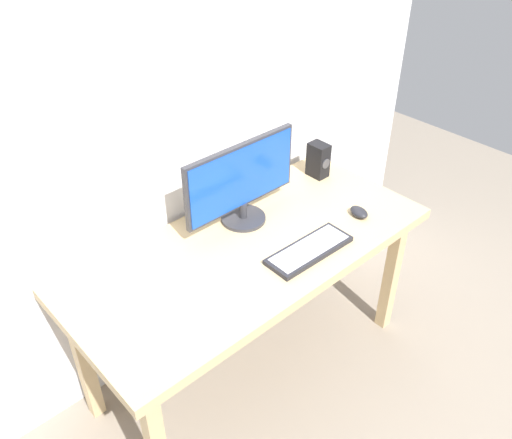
{
  "coord_description": "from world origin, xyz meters",
  "views": [
    {
      "loc": [
        -1.17,
        -1.32,
        2.15
      ],
      "look_at": [
        0.03,
        0.0,
        0.86
      ],
      "focal_mm": 37.87,
      "sensor_mm": 36.0,
      "label": 1
    }
  ],
  "objects_px": {
    "mouse": "(359,212)",
    "speaker_right": "(318,160)",
    "monitor": "(241,182)",
    "desk": "(251,260)",
    "keyboard_primary": "(309,250)"
  },
  "relations": [
    {
      "from": "keyboard_primary",
      "to": "speaker_right",
      "type": "distance_m",
      "value": 0.63
    },
    {
      "from": "monitor",
      "to": "mouse",
      "type": "bearing_deg",
      "value": -39.68
    },
    {
      "from": "desk",
      "to": "keyboard_primary",
      "type": "xyz_separation_m",
      "value": [
        0.15,
        -0.19,
        0.09
      ]
    },
    {
      "from": "desk",
      "to": "mouse",
      "type": "bearing_deg",
      "value": -18.12
    },
    {
      "from": "desk",
      "to": "keyboard_primary",
      "type": "bearing_deg",
      "value": -52.55
    },
    {
      "from": "desk",
      "to": "mouse",
      "type": "distance_m",
      "value": 0.54
    },
    {
      "from": "keyboard_primary",
      "to": "mouse",
      "type": "bearing_deg",
      "value": 4.59
    },
    {
      "from": "mouse",
      "to": "speaker_right",
      "type": "bearing_deg",
      "value": 83.93
    },
    {
      "from": "monitor",
      "to": "keyboard_primary",
      "type": "bearing_deg",
      "value": -82.56
    },
    {
      "from": "speaker_right",
      "to": "keyboard_primary",
      "type": "bearing_deg",
      "value": -140.68
    },
    {
      "from": "speaker_right",
      "to": "monitor",
      "type": "bearing_deg",
      "value": -176.77
    },
    {
      "from": "desk",
      "to": "speaker_right",
      "type": "xyz_separation_m",
      "value": [
        0.63,
        0.2,
        0.17
      ]
    },
    {
      "from": "desk",
      "to": "mouse",
      "type": "relative_size",
      "value": 16.14
    },
    {
      "from": "desk",
      "to": "monitor",
      "type": "bearing_deg",
      "value": 59.29
    },
    {
      "from": "mouse",
      "to": "speaker_right",
      "type": "height_order",
      "value": "speaker_right"
    }
  ]
}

